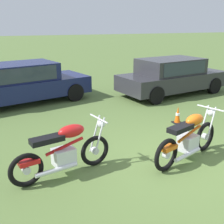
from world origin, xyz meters
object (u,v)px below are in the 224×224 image
object	(u,v)px
motorcycle_red	(64,151)
traffic_cone	(178,116)
motorcycle_orange	(188,138)
car_charcoal	(172,74)
car_navy	(21,81)

from	to	relation	value
motorcycle_red	traffic_cone	world-z (taller)	motorcycle_red
motorcycle_red	motorcycle_orange	bearing A→B (deg)	-19.80
traffic_cone	car_charcoal	bearing A→B (deg)	59.98
car_navy	traffic_cone	xyz separation A→B (m)	(3.91, -3.87, -0.58)
motorcycle_red	motorcycle_orange	xyz separation A→B (m)	(2.54, -0.35, -0.00)
car_navy	car_charcoal	xyz separation A→B (m)	(5.65, -0.86, -0.00)
traffic_cone	car_navy	bearing A→B (deg)	135.36
car_navy	car_charcoal	bearing A→B (deg)	-22.82
motorcycle_red	motorcycle_orange	size ratio (longest dim) A/B	1.02
car_navy	motorcycle_red	bearing A→B (deg)	-101.38
motorcycle_orange	car_charcoal	size ratio (longest dim) A/B	0.42
car_charcoal	motorcycle_orange	bearing A→B (deg)	-128.96
car_charcoal	traffic_cone	distance (m)	3.52
motorcycle_red	car_navy	xyz separation A→B (m)	(-0.26, 5.48, 0.31)
car_charcoal	traffic_cone	world-z (taller)	car_charcoal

